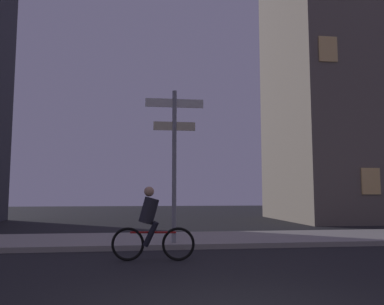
% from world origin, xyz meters
% --- Properties ---
extents(sidewalk_kerb, '(40.00, 3.27, 0.14)m').
position_xyz_m(sidewalk_kerb, '(0.00, 7.41, 0.07)').
color(sidewalk_kerb, '#9E9991').
rests_on(sidewalk_kerb, ground_plane).
extents(signpost, '(1.62, 0.12, 4.17)m').
position_xyz_m(signpost, '(-0.07, 6.17, 2.59)').
color(signpost, gray).
rests_on(signpost, sidewalk_kerb).
extents(cyclist, '(1.82, 0.37, 1.61)m').
position_xyz_m(cyclist, '(-0.75, 4.25, 0.75)').
color(cyclist, black).
rests_on(cyclist, ground_plane).
extents(building_right_block, '(9.10, 7.38, 21.30)m').
position_xyz_m(building_right_block, '(11.20, 15.65, 10.65)').
color(building_right_block, '#6B6056').
rests_on(building_right_block, ground_plane).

